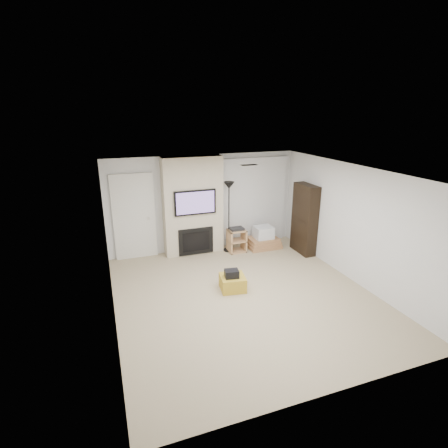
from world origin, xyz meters
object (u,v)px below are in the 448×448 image
object	(u,v)px
box_stack	(263,239)
bookshelf	(305,219)
ottoman	(233,283)
floor_lamp	(229,197)
av_stand	(237,239)

from	to	relation	value
box_stack	bookshelf	world-z (taller)	bookshelf
ottoman	floor_lamp	size ratio (longest dim) A/B	0.27
av_stand	bookshelf	bearing A→B (deg)	-20.53
ottoman	av_stand	world-z (taller)	av_stand
floor_lamp	box_stack	distance (m)	1.57
floor_lamp	bookshelf	xyz separation A→B (m)	(1.80, -0.73, -0.56)
av_stand	floor_lamp	bearing A→B (deg)	145.40
floor_lamp	box_stack	bearing A→B (deg)	-4.99
floor_lamp	box_stack	xyz separation A→B (m)	(0.96, -0.08, -1.24)
ottoman	box_stack	world-z (taller)	box_stack
floor_lamp	bookshelf	distance (m)	2.02
box_stack	av_stand	bearing A→B (deg)	-177.37
ottoman	floor_lamp	xyz separation A→B (m)	(0.66, 2.00, 1.31)
floor_lamp	box_stack	world-z (taller)	floor_lamp
box_stack	bookshelf	distance (m)	1.26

